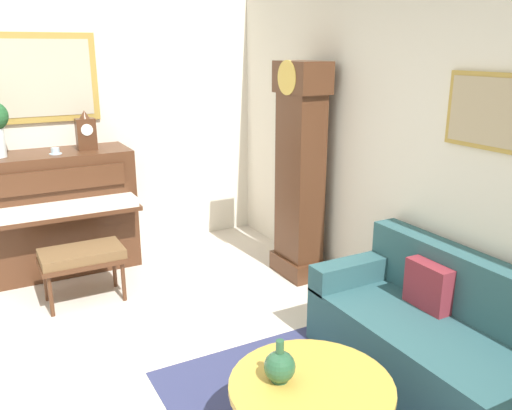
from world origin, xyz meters
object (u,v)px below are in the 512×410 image
(piano_bench, at_px, (82,257))
(teacup, at_px, (55,152))
(coffee_table, at_px, (311,388))
(grandfather_clock, at_px, (300,178))
(couch, at_px, (450,344))
(mantel_clock, at_px, (86,132))
(green_jug, at_px, (280,366))
(piano, at_px, (57,212))

(piano_bench, height_order, teacup, teacup)
(coffee_table, bearing_deg, piano_bench, -163.84)
(grandfather_clock, relative_size, coffee_table, 2.31)
(grandfather_clock, height_order, couch, grandfather_clock)
(mantel_clock, relative_size, teacup, 3.28)
(coffee_table, height_order, mantel_clock, mantel_clock)
(green_jug, bearing_deg, mantel_clock, -174.74)
(piano_bench, relative_size, green_jug, 2.92)
(grandfather_clock, xyz_separation_m, coffee_table, (2.05, -1.24, -0.56))
(grandfather_clock, relative_size, couch, 1.07)
(coffee_table, xyz_separation_m, teacup, (-3.17, -0.74, 0.80))
(piano_bench, bearing_deg, couch, 37.38)
(piano_bench, bearing_deg, grandfather_clock, 78.51)
(piano_bench, xyz_separation_m, mantel_clock, (-0.82, 0.28, 0.95))
(couch, bearing_deg, piano, -149.64)
(piano, xyz_separation_m, coffee_table, (3.27, 0.76, -0.19))
(couch, bearing_deg, mantel_clock, -154.32)
(piano, xyz_separation_m, teacup, (0.09, 0.03, 0.61))
(coffee_table, distance_m, teacup, 3.35)
(grandfather_clock, relative_size, green_jug, 8.46)
(couch, bearing_deg, piano_bench, -142.62)
(couch, height_order, teacup, teacup)
(green_jug, bearing_deg, couch, 88.23)
(grandfather_clock, bearing_deg, coffee_table, -31.16)
(mantel_clock, height_order, green_jug, mantel_clock)
(grandfather_clock, bearing_deg, piano_bench, -101.49)
(coffee_table, relative_size, green_jug, 3.67)
(couch, xyz_separation_m, mantel_clock, (-3.20, -1.54, 1.04))
(teacup, bearing_deg, piano_bench, 2.13)
(couch, height_order, green_jug, couch)
(grandfather_clock, xyz_separation_m, green_jug, (1.95, -1.38, -0.44))
(coffee_table, bearing_deg, couch, 93.25)
(mantel_clock, height_order, teacup, mantel_clock)
(piano_bench, distance_m, couch, 3.00)
(couch, bearing_deg, grandfather_clock, 176.32)
(couch, xyz_separation_m, coffee_table, (0.06, -1.11, 0.09))
(piano, bearing_deg, teacup, 17.19)
(couch, distance_m, mantel_clock, 3.70)
(piano_bench, distance_m, green_jug, 2.42)
(piano_bench, bearing_deg, mantel_clock, 161.04)
(piano, distance_m, couch, 3.72)
(piano, height_order, coffee_table, piano)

